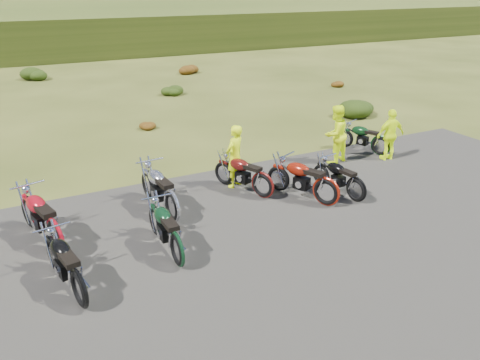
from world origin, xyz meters
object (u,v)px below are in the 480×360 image
motorcycle_0 (82,307)px  motorcycle_3 (173,222)px  motorcycle_7 (379,156)px  person_middle (235,157)px

motorcycle_0 → motorcycle_3: bearing=-58.0°
motorcycle_7 → person_middle: person_middle is taller
motorcycle_3 → person_middle: person_middle is taller
motorcycle_3 → person_middle: bearing=-66.9°
motorcycle_3 → person_middle: size_ratio=1.29×
motorcycle_3 → motorcycle_7: (7.66, 1.31, 0.00)m
motorcycle_0 → motorcycle_7: 10.80m
motorcycle_0 → motorcycle_7: (10.17, 3.63, 0.00)m
motorcycle_0 → person_middle: size_ratio=1.20×
motorcycle_0 → motorcycle_7: size_ratio=1.10×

